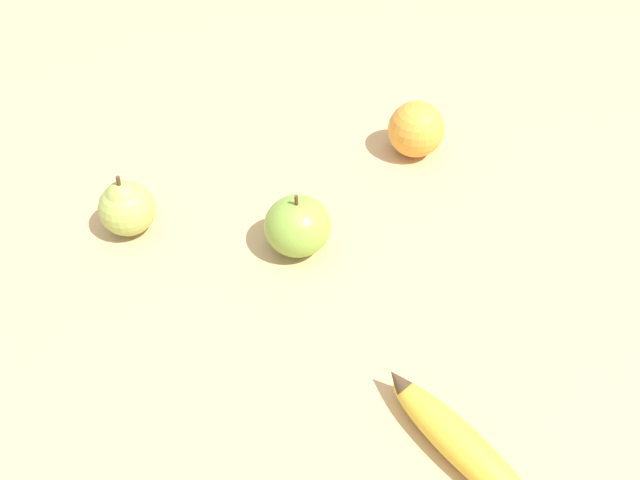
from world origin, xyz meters
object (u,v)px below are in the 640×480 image
object	(u,v)px
pear	(126,207)
apple	(297,226)
orange	(416,129)
banana	(460,443)

from	to	relation	value
pear	apple	bearing A→B (deg)	-111.69
apple	orange	bearing A→B (deg)	-54.57
banana	orange	bearing A→B (deg)	-40.61
orange	apple	world-z (taller)	apple
pear	apple	distance (m)	0.21
pear	orange	bearing A→B (deg)	-81.02
banana	apple	bearing A→B (deg)	-9.36
banana	pear	world-z (taller)	pear
banana	pear	size ratio (longest dim) A/B	2.06
pear	banana	bearing A→B (deg)	-142.03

